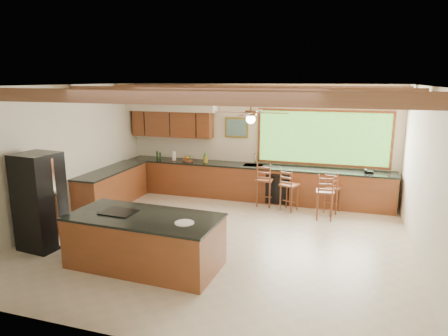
% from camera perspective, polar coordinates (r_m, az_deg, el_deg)
% --- Properties ---
extents(ground, '(7.20, 7.20, 0.00)m').
position_cam_1_polar(ground, '(8.02, -0.81, -10.28)').
color(ground, beige).
rests_on(ground, ground).
extents(room_shell, '(7.27, 6.54, 3.02)m').
position_cam_1_polar(room_shell, '(8.11, -0.54, 6.20)').
color(room_shell, beige).
rests_on(room_shell, ground).
extents(counter_run, '(7.12, 3.10, 1.23)m').
position_cam_1_polar(counter_run, '(10.38, -0.72, -2.21)').
color(counter_run, brown).
rests_on(counter_run, ground).
extents(island, '(2.60, 1.30, 0.91)m').
position_cam_1_polar(island, '(6.98, -11.25, -10.15)').
color(island, brown).
rests_on(island, ground).
extents(refrigerator, '(0.77, 0.75, 1.81)m').
position_cam_1_polar(refrigerator, '(8.16, -24.80, -4.34)').
color(refrigerator, black).
rests_on(refrigerator, ground).
extents(bar_stool_a, '(0.41, 0.41, 1.12)m').
position_cam_1_polar(bar_stool_a, '(9.90, 5.77, -1.82)').
color(bar_stool_a, brown).
rests_on(bar_stool_a, ground).
extents(bar_stool_b, '(0.49, 0.49, 1.06)m').
position_cam_1_polar(bar_stool_b, '(9.65, 9.28, -2.53)').
color(bar_stool_b, brown).
rests_on(bar_stool_b, ground).
extents(bar_stool_c, '(0.42, 0.42, 1.08)m').
position_cam_1_polar(bar_stool_c, '(9.20, 14.21, -3.43)').
color(bar_stool_c, brown).
rests_on(bar_stool_c, ground).
extents(bar_stool_d, '(0.43, 0.43, 1.01)m').
position_cam_1_polar(bar_stool_d, '(9.74, 15.24, -2.85)').
color(bar_stool_d, brown).
rests_on(bar_stool_d, ground).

